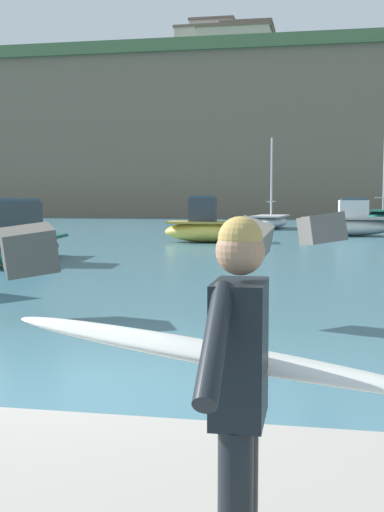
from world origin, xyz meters
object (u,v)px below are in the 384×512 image
Objects in this scene: boat_near_left at (347,223)px; boat_far_centre at (270,221)px; station_building_central at (204,48)px; surfer_with_board at (234,381)px; boat_mid_right at (208,227)px; boat_near_right at (23,243)px; station_building_east at (214,49)px; station_building_west at (248,46)px; station_building_annex at (235,46)px.

boat_near_left is 8.57m from boat_far_centre.
surfer_with_board is at bearing -79.93° from station_building_central.
boat_mid_right is 0.72× the size of boat_far_centre.
boat_far_centre is at bearing -73.21° from station_building_central.
station_building_central reaches higher than boat_near_right.
boat_near_left is 1.19× the size of boat_mid_right.
surfer_with_board is 0.32× the size of station_building_east.
boat_mid_right is 0.72× the size of station_building_west.
boat_mid_right is 0.51× the size of station_building_annex.
station_building_central reaches higher than station_building_annex.
surfer_with_board is 76.12m from station_building_annex.
boat_far_centre is (1.80, 13.43, -0.19)m from boat_mid_right.
station_building_west is 6.93m from station_building_east.
station_building_west is (-5.38, 35.23, 18.93)m from boat_far_centre.
boat_mid_right is (-6.39, -6.19, 0.02)m from boat_near_left.
station_building_east is (-14.72, 47.45, 19.65)m from boat_near_left.
boat_near_left is 0.78× the size of station_building_east.
station_building_central is at bearing -174.99° from station_building_west.
station_building_central reaches higher than boat_mid_right.
boat_mid_right is at bearing 67.23° from boat_near_right.
surfer_with_board is 83.86m from station_building_east.
station_building_west is at bearing 103.22° from boat_near_left.
station_building_west is at bearing 96.22° from surfer_with_board.
station_building_west is 2.57m from station_building_annex.
station_building_west reaches higher than boat_mid_right.
boat_far_centre is 38.40m from station_building_annex.
surfer_with_board is 0.35× the size of station_building_west.
boat_near_right is 11.05m from boat_mid_right.
boat_near_right is 66.91m from station_building_east.
surfer_with_board is at bearing -82.68° from station_building_annex.
boat_mid_right is 52.41m from station_building_central.
station_building_annex reaches higher than boat_near_right.
surfer_with_board is at bearing -92.99° from boat_near_left.
station_building_central is 1.00× the size of station_building_east.
boat_near_right is 61.78m from station_building_west.
boat_near_right is at bearing -89.49° from station_building_annex.
boat_far_centre is 45.96m from station_building_east.
station_building_east is at bearing 107.23° from boat_near_left.
station_building_west is 0.91× the size of station_building_east.
station_building_east is (-12.98, 80.64, 19.03)m from surfer_with_board.
boat_far_centre is at bearing 122.37° from boat_near_left.
station_building_west is (0.70, 58.84, 18.79)m from boat_near_right.
station_building_annex is (-9.44, 73.42, 17.74)m from surfer_with_board.
station_building_west is 5.13m from station_building_central.
boat_near_left is 45.61m from station_building_annex.
boat_mid_right is 0.65× the size of station_building_east.
station_building_central is 4.32m from station_building_annex.
station_building_annex is (-6.58, 32.99, 18.53)m from boat_far_centre.
station_building_west is at bearing 98.69° from boat_far_centre.
boat_far_centre is (-2.86, 40.43, -0.79)m from surfer_with_board.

